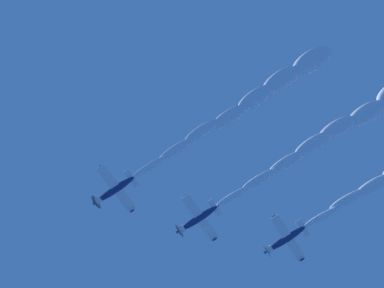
% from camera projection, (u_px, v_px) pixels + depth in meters
% --- Properties ---
extents(airplane_lead, '(8.92, 9.97, 3.43)m').
position_uv_depth(airplane_lead, '(114.00, 190.00, 84.56)').
color(airplane_lead, navy).
extents(airplane_left_wingman, '(8.92, 9.98, 3.33)m').
position_uv_depth(airplane_left_wingman, '(197.00, 219.00, 85.60)').
color(airplane_left_wingman, navy).
extents(airplane_right_wingman, '(8.92, 9.98, 3.41)m').
position_uv_depth(airplane_right_wingman, '(285.00, 239.00, 85.21)').
color(airplane_right_wingman, navy).
extents(smoke_trail_lead, '(40.10, 11.99, 4.75)m').
position_uv_depth(smoke_trail_lead, '(262.00, 93.00, 82.57)').
color(smoke_trail_lead, white).
extents(smoke_trail_left_wingman, '(40.27, 11.91, 4.72)m').
position_uv_depth(smoke_trail_left_wingman, '(346.00, 124.00, 83.59)').
color(smoke_trail_left_wingman, white).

